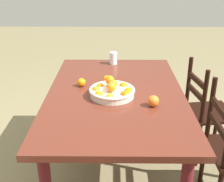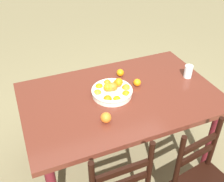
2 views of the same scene
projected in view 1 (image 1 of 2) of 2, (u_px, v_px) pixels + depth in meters
name	position (u px, v px, depth m)	size (l,w,h in m)	color
ground_plane	(115.00, 172.00, 2.54)	(12.00, 12.00, 0.00)	olive
dining_table	(116.00, 102.00, 2.27)	(1.59, 1.02, 0.75)	#59261A
chair_by_cabinet	(207.00, 113.00, 2.62)	(0.44, 0.44, 0.89)	black
fruit_bowl	(112.00, 91.00, 2.16)	(0.34, 0.34, 0.13)	silver
orange_loose_0	(81.00, 82.00, 2.33)	(0.07, 0.07, 0.07)	orange
orange_loose_1	(107.00, 79.00, 2.39)	(0.06, 0.06, 0.06)	orange
orange_loose_2	(153.00, 101.00, 2.01)	(0.08, 0.08, 0.08)	orange
drinking_glass	(113.00, 58.00, 2.82)	(0.07, 0.07, 0.12)	silver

